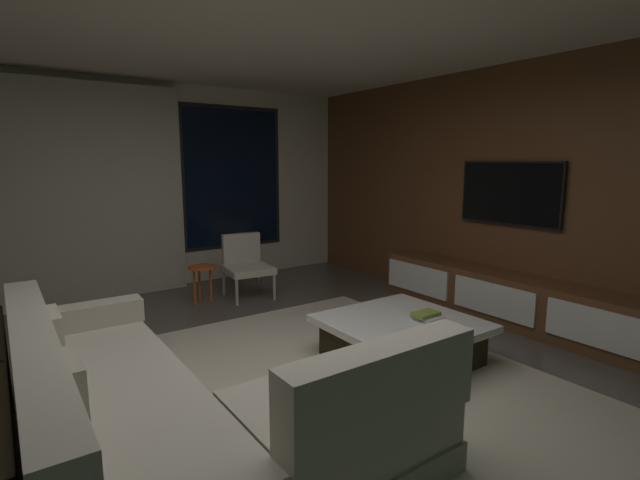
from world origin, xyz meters
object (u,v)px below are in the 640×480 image
(book_stack_on_coffee_table, at_px, (427,316))
(mounted_tv, at_px, (509,193))
(sectional_couch, at_px, (170,414))
(coffee_table, at_px, (401,339))
(side_stool, at_px, (202,273))
(media_console, at_px, (509,300))
(accent_chair_near_window, at_px, (246,262))

(book_stack_on_coffee_table, height_order, mounted_tv, mounted_tv)
(sectional_couch, bearing_deg, coffee_table, 6.48)
(sectional_couch, xyz_separation_m, mounted_tv, (3.80, 0.45, 1.06))
(sectional_couch, xyz_separation_m, side_stool, (1.24, 2.76, 0.08))
(coffee_table, distance_m, book_stack_on_coffee_table, 0.30)
(media_console, xyz_separation_m, mounted_tv, (0.18, 0.20, 1.10))
(accent_chair_near_window, bearing_deg, side_stool, 179.47)
(side_stool, xyz_separation_m, media_console, (2.37, -2.51, -0.12))
(sectional_couch, bearing_deg, book_stack_on_coffee_table, 3.27)
(book_stack_on_coffee_table, bearing_deg, side_stool, 110.34)
(accent_chair_near_window, relative_size, side_stool, 1.70)
(media_console, bearing_deg, sectional_couch, -176.01)
(media_console, bearing_deg, accent_chair_near_window, 125.68)
(side_stool, bearing_deg, media_console, -46.62)
(book_stack_on_coffee_table, xyz_separation_m, side_stool, (-0.98, 2.63, -0.01))
(book_stack_on_coffee_table, bearing_deg, sectional_couch, -176.73)
(accent_chair_near_window, relative_size, mounted_tv, 0.67)
(media_console, bearing_deg, book_stack_on_coffee_table, -174.87)
(book_stack_on_coffee_table, bearing_deg, accent_chair_near_window, 98.74)
(media_console, distance_m, mounted_tv, 1.13)
(accent_chair_near_window, height_order, media_console, accent_chair_near_window)
(sectional_couch, xyz_separation_m, media_console, (3.61, 0.25, -0.04))
(book_stack_on_coffee_table, xyz_separation_m, mounted_tv, (1.58, 0.32, 0.96))
(sectional_couch, height_order, book_stack_on_coffee_table, sectional_couch)
(book_stack_on_coffee_table, xyz_separation_m, media_console, (1.39, 0.13, -0.14))
(accent_chair_near_window, bearing_deg, mounted_tv, -49.36)
(side_stool, height_order, mounted_tv, mounted_tv)
(sectional_couch, distance_m, coffee_table, 2.04)
(sectional_couch, relative_size, accent_chair_near_window, 3.21)
(sectional_couch, distance_m, book_stack_on_coffee_table, 2.23)
(sectional_couch, bearing_deg, side_stool, 65.76)
(coffee_table, height_order, side_stool, side_stool)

